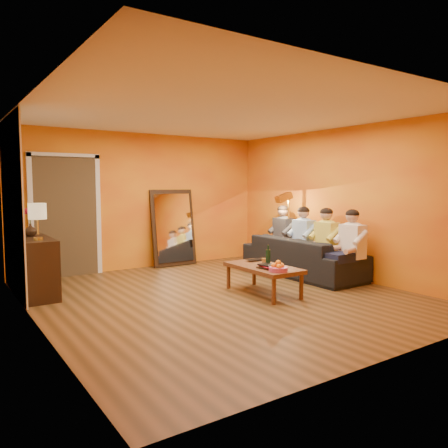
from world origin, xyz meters
TOP-DOWN VIEW (x-y plane):
  - room_shell at (0.00, 0.37)m, footprint 5.00×5.50m
  - white_accent at (-2.48, 1.75)m, footprint 0.02×1.90m
  - doorway_recess at (-1.50, 2.83)m, footprint 1.06×0.30m
  - door_jamb_left at (-2.07, 2.71)m, footprint 0.08×0.06m
  - door_jamb_right at (-0.93, 2.71)m, footprint 0.08×0.06m
  - door_header at (-1.50, 2.71)m, footprint 1.22×0.06m
  - mirror_frame at (0.55, 2.63)m, footprint 0.92×0.27m
  - mirror_glass at (0.55, 2.59)m, footprint 0.78×0.21m
  - sideboard at (-2.24, 1.55)m, footprint 0.44×1.18m
  - table_lamp at (-2.24, 1.25)m, footprint 0.24×0.24m
  - sofa at (2.00, 0.46)m, footprint 2.33×0.91m
  - coffee_table at (0.58, -0.19)m, footprint 0.64×1.23m
  - floor_lamp at (2.10, 0.94)m, footprint 0.34×0.29m
  - dog at (1.74, -0.21)m, footprint 0.47×0.63m
  - person_far_left at (2.13, -0.54)m, footprint 0.70×0.44m
  - person_mid_left at (2.13, 0.01)m, footprint 0.70×0.44m
  - person_mid_right at (2.13, 0.56)m, footprint 0.70×0.44m
  - person_far_right at (2.13, 1.11)m, footprint 0.70×0.44m
  - fruit_bowl at (0.48, -0.64)m, footprint 0.26×0.26m
  - wine_bottle at (0.63, -0.24)m, footprint 0.07×0.07m
  - tumbler at (0.70, -0.07)m, footprint 0.10×0.10m
  - laptop at (0.76, 0.16)m, footprint 0.36×0.24m
  - book_lower at (0.40, -0.39)m, footprint 0.22×0.27m
  - book_mid at (0.41, -0.38)m, footprint 0.23×0.29m
  - book_upper at (0.40, -0.40)m, footprint 0.20×0.25m
  - vase at (-2.24, 1.80)m, footprint 0.18×0.18m
  - flowers at (-2.24, 1.80)m, footprint 0.17×0.17m

SIDE VIEW (x-z plane):
  - coffee_table at x=0.58m, z-range 0.00..0.42m
  - dog at x=1.74m, z-range 0.00..0.67m
  - sofa at x=2.00m, z-range 0.00..0.68m
  - sideboard at x=-2.24m, z-range 0.00..0.85m
  - book_lower at x=0.40m, z-range 0.42..0.44m
  - laptop at x=0.76m, z-range 0.42..0.45m
  - book_mid at x=0.41m, z-range 0.44..0.46m
  - tumbler at x=0.70m, z-range 0.42..0.50m
  - book_upper at x=0.40m, z-range 0.46..0.48m
  - fruit_bowl at x=0.48m, z-range 0.42..0.58m
  - wine_bottle at x=0.63m, z-range 0.42..0.73m
  - person_far_left at x=2.13m, z-range 0.00..1.22m
  - person_mid_left at x=2.13m, z-range 0.00..1.22m
  - person_mid_right at x=2.13m, z-range 0.00..1.22m
  - person_far_right at x=2.13m, z-range 0.00..1.22m
  - floor_lamp at x=2.10m, z-range 0.00..1.44m
  - mirror_frame at x=0.55m, z-range 0.00..1.52m
  - mirror_glass at x=0.55m, z-range 0.09..1.43m
  - vase at x=-2.24m, z-range 0.85..1.04m
  - doorway_recess at x=-1.50m, z-range 0.00..2.10m
  - door_jamb_left at x=-2.07m, z-range -0.05..2.15m
  - door_jamb_right at x=-0.93m, z-range -0.05..2.15m
  - table_lamp at x=-2.24m, z-range 0.85..1.36m
  - flowers at x=-2.24m, z-range 0.97..1.42m
  - room_shell at x=0.00m, z-range 0.00..2.60m
  - white_accent at x=-2.48m, z-range 0.01..2.59m
  - door_header at x=-1.50m, z-range 2.08..2.16m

